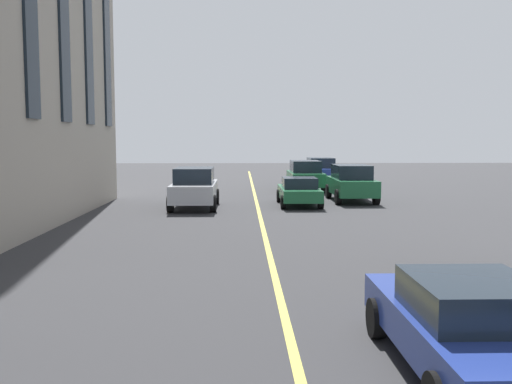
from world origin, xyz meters
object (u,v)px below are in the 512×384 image
car_green_trailing (299,191)px  car_green_mid (305,175)px  car_silver_far (194,187)px  car_green_oncoming (351,183)px  car_blue_near (468,325)px  car_blue_parked_b (320,170)px

car_green_trailing → car_green_mid: bearing=-8.7°
car_green_trailing → car_silver_far: car_silver_far is taller
car_green_trailing → car_silver_far: bearing=100.3°
car_green_oncoming → car_green_trailing: size_ratio=1.07×
car_blue_near → car_blue_parked_b: (32.99, -2.63, 0.27)m
car_green_mid → car_blue_parked_b: bearing=-17.3°
car_green_trailing → car_silver_far: (-0.90, 4.97, 0.27)m
car_green_mid → car_silver_far: size_ratio=1.00×
car_blue_near → car_green_trailing: 19.84m
car_blue_parked_b → car_green_oncoming: bearing=180.0°
car_blue_parked_b → car_green_mid: size_ratio=1.00×
car_green_trailing → car_blue_parked_b: size_ratio=0.94×
car_green_oncoming → car_silver_far: (-2.69, 7.85, 0.00)m
car_blue_near → car_green_mid: bearing=-1.9°
car_blue_near → car_green_trailing: size_ratio=1.00×
car_blue_near → car_silver_far: 19.64m
car_blue_near → car_blue_parked_b: size_ratio=0.94×
car_blue_near → car_green_oncoming: car_green_oncoming is taller
car_green_trailing → car_blue_near: bearing=-179.3°
car_green_oncoming → car_silver_far: size_ratio=1.00×
car_green_trailing → car_green_mid: 7.73m
car_green_trailing → car_blue_parked_b: 13.47m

